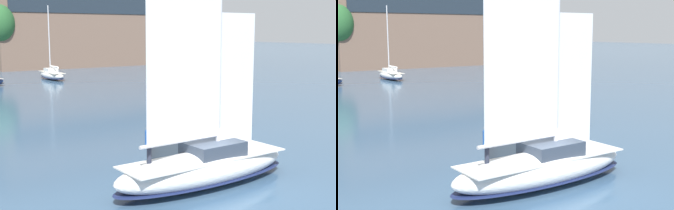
{
  "view_description": "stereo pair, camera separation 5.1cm",
  "coord_description": "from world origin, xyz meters",
  "views": [
    {
      "loc": [
        -12.7,
        -16.0,
        6.89
      ],
      "look_at": [
        0.0,
        3.0,
        3.26
      ],
      "focal_mm": 50.0,
      "sensor_mm": 36.0,
      "label": 1
    },
    {
      "loc": [
        -12.66,
        -16.02,
        6.89
      ],
      "look_at": [
        0.0,
        3.0,
        3.26
      ],
      "focal_mm": 50.0,
      "sensor_mm": 36.0,
      "label": 2
    }
  ],
  "objects": [
    {
      "name": "sailboat_main",
      "position": [
        0.01,
        0.0,
        1.03
      ],
      "size": [
        9.47,
        2.89,
        12.92
      ],
      "color": "silver",
      "rests_on": "ground"
    },
    {
      "name": "motor_tender",
      "position": [
        9.66,
        8.83,
        0.53
      ],
      "size": [
        4.57,
        3.41,
        1.63
      ],
      "color": "#99999E",
      "rests_on": "ground"
    },
    {
      "name": "waterfront_building",
      "position": [
        23.09,
        73.31,
        11.08
      ],
      "size": [
        31.91,
        17.58,
        22.09
      ],
      "color": "brown",
      "rests_on": "ground"
    },
    {
      "name": "sailboat_moored_far_slip",
      "position": [
        10.6,
        48.85,
        0.71
      ],
      "size": [
        2.21,
        7.61,
        10.44
      ],
      "color": "white",
      "rests_on": "ground"
    },
    {
      "name": "ground_plane",
      "position": [
        0.0,
        0.0,
        0.0
      ],
      "size": [
        400.0,
        400.0,
        0.0
      ],
      "primitive_type": "plane",
      "color": "#385675"
    }
  ]
}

